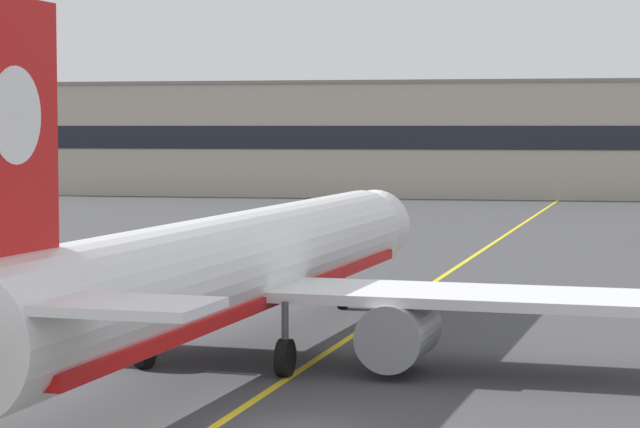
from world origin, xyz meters
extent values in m
cube|color=yellow|center=(0.00, 30.00, 0.00)|extent=(14.30, 179.48, 0.01)
cylinder|color=white|center=(-4.29, 9.88, 3.50)|extent=(7.67, 36.20, 3.80)
cone|color=white|center=(-2.20, 29.07, 3.50)|extent=(3.87, 2.98, 3.61)
cube|color=red|center=(-4.29, 9.88, 2.46)|extent=(7.28, 33.33, 0.44)
cube|color=black|center=(-2.41, 27.18, 4.17)|extent=(2.95, 1.40, 0.60)
cube|color=white|center=(-4.22, 10.48, 2.65)|extent=(32.33, 8.23, 0.36)
cylinder|color=gray|center=(-10.50, 10.15, 1.43)|extent=(2.68, 3.83, 2.30)
cylinder|color=black|center=(-10.30, 11.99, 1.43)|extent=(1.96, 0.39, 1.95)
cylinder|color=gray|center=(1.83, 8.81, 1.43)|extent=(2.68, 3.83, 2.30)
cylinder|color=black|center=(2.03, 10.65, 1.43)|extent=(1.96, 0.39, 1.95)
cube|color=red|center=(-6.00, -5.83, 8.05)|extent=(0.92, 4.82, 7.20)
cylinder|color=white|center=(-5.96, -5.53, 8.77)|extent=(0.70, 2.43, 2.40)
cylinder|color=#4C4C51|center=(-2.72, 24.29, 1.48)|extent=(0.24, 0.24, 1.60)
cylinder|color=black|center=(-2.72, 24.29, 0.45)|extent=(0.49, 0.94, 0.90)
cylinder|color=#4C4C51|center=(-7.09, 8.17, 1.77)|extent=(0.24, 0.24, 1.60)
cylinder|color=black|center=(-7.09, 8.17, 0.65)|extent=(0.54, 1.34, 1.30)
cylinder|color=#4C4C51|center=(-1.92, 7.61, 1.77)|extent=(0.24, 0.24, 1.60)
cylinder|color=black|center=(-1.92, 7.61, 0.65)|extent=(0.54, 1.34, 1.30)
cone|color=orange|center=(-2.50, 26.15, 0.28)|extent=(0.36, 0.36, 0.55)
cylinder|color=white|center=(-2.50, 26.15, 0.30)|extent=(0.23, 0.23, 0.07)
cube|color=orange|center=(-2.50, 26.15, 0.01)|extent=(0.44, 0.44, 0.03)
cube|color=#B2A893|center=(11.59, 124.29, 6.85)|extent=(164.48, 12.00, 13.70)
cube|color=black|center=(11.59, 118.24, 7.25)|extent=(157.90, 0.12, 2.80)
cube|color=gray|center=(11.59, 124.29, 13.90)|extent=(164.88, 12.40, 0.40)
camera|label=1|loc=(7.27, -35.33, 8.48)|focal=73.21mm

